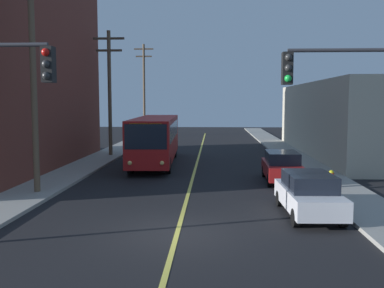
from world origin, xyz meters
The scene contains 13 objects.
ground_plane centered at (0.00, 0.00, 0.00)m, with size 120.00×120.00×0.00m, color black.
sidewalk_left centered at (-7.25, 10.00, 0.07)m, with size 2.50×90.00×0.15m, color gray.
sidewalk_right centered at (7.25, 10.00, 0.07)m, with size 2.50×90.00×0.15m, color gray.
lane_stripe_center centered at (0.00, 15.00, 0.01)m, with size 0.16×60.00×0.01m, color #D8CC4C.
building_right_warehouse centered at (14.50, 21.79, 2.88)m, with size 12.00×22.82×5.77m.
city_bus centered at (-2.83, 15.88, 1.82)m, with size 3.06×12.24×3.20m.
parked_car_white centered at (4.73, 2.44, 0.84)m, with size 1.94×4.45×1.62m.
parked_car_red centered at (4.83, 9.44, 0.84)m, with size 1.90×4.44×1.62m.
utility_pole_near centered at (-6.95, 5.59, 5.79)m, with size 2.40×0.28×10.27m.
utility_pole_mid centered at (-6.88, 19.59, 5.41)m, with size 2.40×0.28×9.54m.
utility_pole_far centered at (-7.58, 40.53, 6.30)m, with size 2.40×0.28×11.26m.
traffic_signal_right_corner centered at (5.41, 0.05, 4.30)m, with size 3.75×0.48×6.00m.
fire_hydrant centered at (6.85, 7.25, 0.58)m, with size 0.44×0.26×0.84m.
Camera 1 is at (1.18, -13.72, 4.26)m, focal length 40.58 mm.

